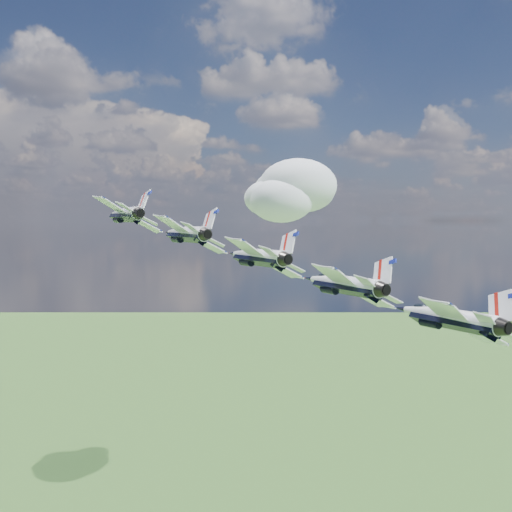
{
  "coord_description": "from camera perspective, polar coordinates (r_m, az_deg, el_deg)",
  "views": [
    {
      "loc": [
        9.01,
        -71.83,
        160.74
      ],
      "look_at": [
        18.29,
        1.63,
        156.16
      ],
      "focal_mm": 40.0,
      "sensor_mm": 36.0,
      "label": 1
    }
  ],
  "objects": [
    {
      "name": "jet_4",
      "position": [
        64.44,
        18.41,
        -5.78
      ],
      "size": [
        16.72,
        18.94,
        9.27
      ],
      "primitive_type": null,
      "rotation": [
        0.0,
        0.51,
        0.4
      ],
      "color": "white"
    },
    {
      "name": "jet_1",
      "position": [
        81.56,
        -7.14,
        2.28
      ],
      "size": [
        16.72,
        18.94,
        9.27
      ],
      "primitive_type": null,
      "rotation": [
        0.0,
        0.51,
        0.4
      ],
      "color": "white"
    },
    {
      "name": "jet_3",
      "position": [
        68.34,
        8.53,
        -2.72
      ],
      "size": [
        16.72,
        18.94,
        9.27
      ],
      "primitive_type": null,
      "rotation": [
        0.0,
        0.51,
        0.4
      ],
      "color": "white"
    },
    {
      "name": "jet_0",
      "position": [
        90.09,
        -13.02,
        4.13
      ],
      "size": [
        16.72,
        18.94,
        9.27
      ],
      "primitive_type": null,
      "rotation": [
        0.0,
        0.51,
        0.4
      ],
      "color": "white"
    },
    {
      "name": "jet_2",
      "position": [
        74.19,
        -0.0,
        0.0
      ],
      "size": [
        16.72,
        18.94,
        9.27
      ],
      "primitive_type": null,
      "rotation": [
        0.0,
        0.51,
        0.4
      ],
      "color": "silver"
    },
    {
      "name": "cloud_far",
      "position": [
        303.87,
        3.69,
        5.99
      ],
      "size": [
        59.12,
        46.45,
        23.23
      ],
      "primitive_type": "ellipsoid",
      "color": "white"
    }
  ]
}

